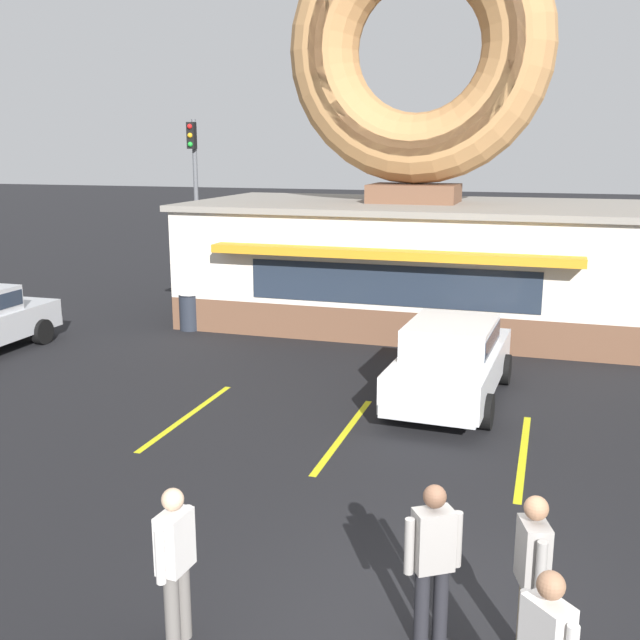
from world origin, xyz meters
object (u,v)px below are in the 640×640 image
(pedestrian_blue_sweater_man, at_px, (532,572))
(pedestrian_hooded_kid, at_px, (433,558))
(car_white, at_px, (451,357))
(traffic_light_pole, at_px, (195,181))
(trash_bin, at_px, (190,312))
(pedestrian_leather_jacket_man, at_px, (176,559))

(pedestrian_blue_sweater_man, distance_m, pedestrian_hooded_kid, 0.93)
(car_white, xyz_separation_m, pedestrian_hooded_kid, (0.83, -7.52, 0.08))
(car_white, relative_size, pedestrian_blue_sweater_man, 2.68)
(car_white, xyz_separation_m, traffic_light_pole, (-10.42, 10.04, 2.84))
(trash_bin, bearing_deg, pedestrian_blue_sweater_man, -50.43)
(car_white, relative_size, pedestrian_hooded_kid, 2.70)
(traffic_light_pole, bearing_deg, trash_bin, -65.48)
(pedestrian_leather_jacket_man, relative_size, traffic_light_pole, 0.29)
(pedestrian_leather_jacket_man, bearing_deg, car_white, 79.17)
(pedestrian_hooded_kid, relative_size, pedestrian_leather_jacket_man, 1.03)
(pedestrian_blue_sweater_man, distance_m, trash_bin, 14.62)
(traffic_light_pole, bearing_deg, pedestrian_leather_jacket_man, -64.18)
(pedestrian_blue_sweater_man, relative_size, pedestrian_leather_jacket_man, 1.04)
(pedestrian_blue_sweater_man, bearing_deg, pedestrian_hooded_kid, -178.66)
(pedestrian_leather_jacket_man, distance_m, trash_bin, 13.41)
(car_white, bearing_deg, pedestrian_hooded_kid, -83.73)
(car_white, height_order, pedestrian_hooded_kid, pedestrian_hooded_kid)
(pedestrian_hooded_kid, distance_m, pedestrian_leather_jacket_man, 2.51)
(pedestrian_leather_jacket_man, height_order, trash_bin, pedestrian_leather_jacket_man)
(car_white, distance_m, pedestrian_hooded_kid, 7.57)
(pedestrian_leather_jacket_man, bearing_deg, trash_bin, 116.50)
(car_white, relative_size, pedestrian_leather_jacket_man, 2.78)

